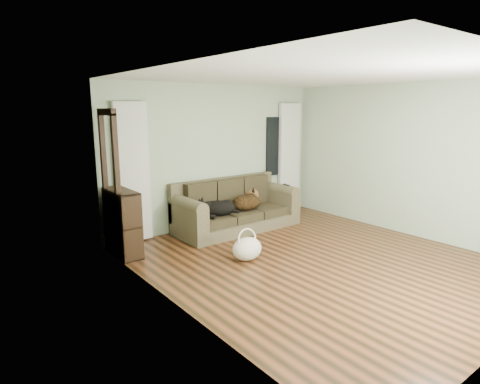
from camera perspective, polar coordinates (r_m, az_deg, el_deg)
floor at (r=6.00m, az=10.81°, el=-9.61°), size 5.00×5.00×0.00m
ceiling at (r=5.61m, az=11.87°, el=15.98°), size 5.00×5.00×0.00m
wall_back at (r=7.52m, az=-3.26°, el=5.14°), size 4.50×0.04×2.60m
wall_left at (r=4.24m, az=-9.05°, el=-0.13°), size 0.04×5.00×2.60m
wall_right at (r=7.50m, az=22.71°, el=4.23°), size 0.04×5.00×2.60m
curtain_left at (r=6.66m, az=-14.98°, el=2.60°), size 0.55×0.08×2.25m
curtain_right at (r=8.62m, az=6.99°, el=4.92°), size 0.55×0.08×2.25m
window_pane at (r=8.39m, az=5.08°, el=6.49°), size 0.50×0.03×1.20m
door_casing at (r=6.15m, az=-17.85°, el=0.76°), size 0.07×0.60×2.10m
sofa at (r=7.29m, az=-0.38°, el=-1.84°), size 2.30×0.99×0.94m
dog_black_lab at (r=6.94m, az=-3.47°, el=-2.30°), size 0.76×0.69×0.26m
dog_shepherd at (r=7.39m, az=1.00°, el=-1.34°), size 0.74×0.58×0.29m
tv_remote at (r=7.76m, az=6.63°, el=1.03°), size 0.08×0.17×0.02m
tote_bag at (r=5.88m, az=1.00°, el=-8.17°), size 0.57×0.51×0.34m
bookshelf at (r=6.25m, az=-16.37°, el=-4.17°), size 0.37×0.82×0.99m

